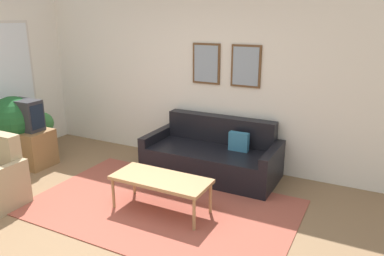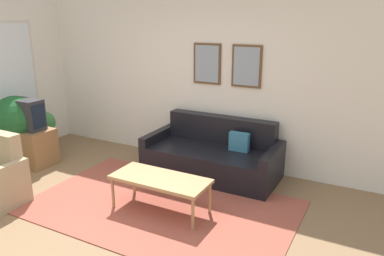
{
  "view_description": "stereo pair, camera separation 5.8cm",
  "coord_description": "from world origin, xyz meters",
  "px_view_note": "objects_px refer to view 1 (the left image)",
  "views": [
    {
      "loc": [
        2.53,
        -2.57,
        2.25
      ],
      "look_at": [
        0.42,
        1.54,
        0.85
      ],
      "focal_mm": 35.0,
      "sensor_mm": 36.0,
      "label": 1
    },
    {
      "loc": [
        2.58,
        -2.54,
        2.25
      ],
      "look_at": [
        0.42,
        1.54,
        0.85
      ],
      "focal_mm": 35.0,
      "sensor_mm": 36.0,
      "label": 2
    }
  ],
  "objects_px": {
    "coffee_table": "(161,181)",
    "tv": "(25,115)",
    "couch": "(213,156)",
    "potted_plant_tall": "(14,121)"
  },
  "relations": [
    {
      "from": "potted_plant_tall",
      "to": "coffee_table",
      "type": "bearing_deg",
      "value": -5.29
    },
    {
      "from": "tv",
      "to": "potted_plant_tall",
      "type": "relative_size",
      "value": 0.49
    },
    {
      "from": "couch",
      "to": "tv",
      "type": "distance_m",
      "value": 2.9
    },
    {
      "from": "couch",
      "to": "coffee_table",
      "type": "xyz_separation_m",
      "value": [
        -0.09,
        -1.28,
        0.11
      ]
    },
    {
      "from": "couch",
      "to": "potted_plant_tall",
      "type": "height_order",
      "value": "potted_plant_tall"
    },
    {
      "from": "coffee_table",
      "to": "tv",
      "type": "distance_m",
      "value": 2.64
    },
    {
      "from": "coffee_table",
      "to": "tv",
      "type": "height_order",
      "value": "tv"
    },
    {
      "from": "potted_plant_tall",
      "to": "tv",
      "type": "bearing_deg",
      "value": 17.01
    },
    {
      "from": "coffee_table",
      "to": "tv",
      "type": "bearing_deg",
      "value": 173.04
    },
    {
      "from": "tv",
      "to": "coffee_table",
      "type": "bearing_deg",
      "value": -6.96
    }
  ]
}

